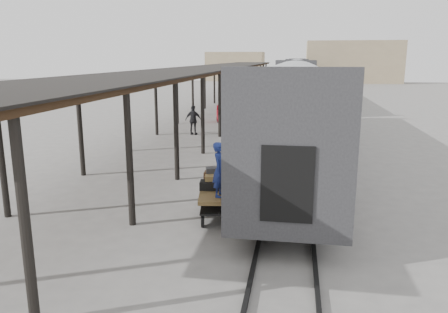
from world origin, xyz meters
The scene contains 11 objects.
ground centered at (0.00, 0.00, 0.00)m, with size 160.00×160.00×0.00m, color slate.
train centered at (3.19, 33.79, 2.69)m, with size 3.45×76.01×4.01m.
canopy centered at (-3.40, 24.00, 4.00)m, with size 4.90×64.30×4.15m.
rails centered at (3.20, 34.00, 0.06)m, with size 1.54×150.00×0.12m.
building_far centered at (14.00, 78.00, 4.00)m, with size 18.00×10.00×8.00m, color tan.
building_left centered at (-10.00, 82.00, 3.00)m, with size 12.00×8.00×6.00m, color tan.
baggage_cart centered at (1.10, -0.84, 0.65)m, with size 1.60×2.56×0.86m.
suitcase_stack centered at (0.91, -0.52, 1.06)m, with size 1.15×1.15×0.59m.
luggage_tug centered at (-2.29, 19.49, 0.56)m, with size 1.16×1.55×1.23m.
porter centered at (1.20, -1.49, 1.67)m, with size 0.59×0.39×1.62m, color navy.
pedestrian centered at (-3.12, 13.41, 0.95)m, with size 1.11×0.46×1.89m, color black.
Camera 1 is at (3.34, -13.62, 4.86)m, focal length 35.00 mm.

